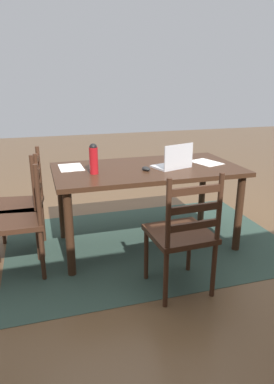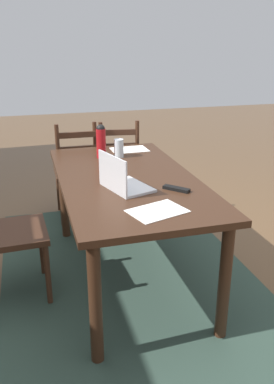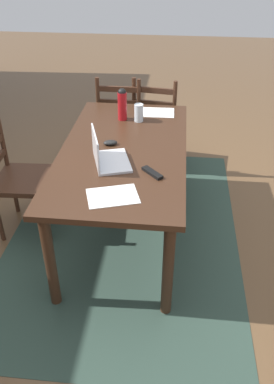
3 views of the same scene
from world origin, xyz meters
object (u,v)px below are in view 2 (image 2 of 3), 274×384
object	(u,v)px
dining_table	(127,190)
tv_remote	(176,189)
chair_right_near	(115,169)
drinking_glass	(119,148)
computer_mouse	(110,174)
chair_far_head	(5,232)
laptop	(121,181)
chair_right_far	(79,172)
water_bottle	(101,141)

from	to	relation	value
dining_table	tv_remote	size ratio (longest dim) A/B	9.96
chair_right_near	tv_remote	distance (m)	1.50
drinking_glass	computer_mouse	world-z (taller)	drinking_glass
chair_far_head	tv_remote	bearing A→B (deg)	-107.41
chair_far_head	laptop	xyz separation A→B (m)	(-0.22, -0.72, 0.36)
drinking_glass	tv_remote	xyz separation A→B (m)	(-0.81, -0.17, -0.06)
dining_table	drinking_glass	world-z (taller)	drinking_glass
dining_table	chair_right_near	xyz separation A→B (m)	(1.14, -0.17, -0.21)
chair_far_head	chair_right_near	size ratio (longest dim) A/B	1.00
chair_right_near	tv_remote	bearing A→B (deg)	-177.78
computer_mouse	chair_far_head	bearing A→B (deg)	80.48
chair_right_near	dining_table	bearing A→B (deg)	171.39
dining_table	chair_right_near	world-z (taller)	chair_right_near
computer_mouse	chair_right_near	bearing A→B (deg)	-27.40
chair_right_far	water_bottle	xyz separation A→B (m)	(-0.63, -0.10, 0.44)
chair_right_near	water_bottle	bearing A→B (deg)	158.66
chair_far_head	tv_remote	xyz separation A→B (m)	(-0.33, -1.04, 0.31)
chair_right_far	chair_far_head	distance (m)	1.30
drinking_glass	tv_remote	bearing A→B (deg)	-168.22
water_bottle	chair_far_head	bearing A→B (deg)	124.30
dining_table	laptop	world-z (taller)	laptop
drinking_glass	computer_mouse	distance (m)	0.47
drinking_glass	water_bottle	bearing A→B (deg)	81.58
chair_far_head	water_bottle	size ratio (longest dim) A/B	3.66
chair_far_head	water_bottle	xyz separation A→B (m)	(0.50, -0.74, 0.44)
dining_table	chair_right_near	bearing A→B (deg)	-8.61
laptop	drinking_glass	world-z (taller)	laptop
chair_far_head	computer_mouse	distance (m)	0.78
chair_right_near	drinking_glass	size ratio (longest dim) A/B	6.71
laptop	water_bottle	world-z (taller)	water_bottle
chair_far_head	tv_remote	world-z (taller)	chair_far_head
water_bottle	computer_mouse	distance (m)	0.47
dining_table	chair_far_head	bearing A→B (deg)	90.14
laptop	tv_remote	xyz separation A→B (m)	(-0.10, -0.32, -0.05)
laptop	computer_mouse	bearing A→B (deg)	2.21
chair_far_head	chair_right_near	distance (m)	1.51
laptop	tv_remote	world-z (taller)	laptop
chair_right_far	computer_mouse	bearing A→B (deg)	-176.03
dining_table	water_bottle	distance (m)	0.56
dining_table	chair_right_far	world-z (taller)	chair_right_far
tv_remote	chair_right_far	bearing A→B (deg)	-117.24
laptop	tv_remote	bearing A→B (deg)	-108.08
drinking_glass	tv_remote	distance (m)	0.83
tv_remote	chair_far_head	bearing A→B (deg)	-60.18
chair_right_far	water_bottle	distance (m)	0.78
water_bottle	computer_mouse	bearing A→B (deg)	176.62
dining_table	chair_right_far	size ratio (longest dim) A/B	1.78
chair_right_near	tv_remote	xyz separation A→B (m)	(-1.46, -0.06, 0.31)
drinking_glass	computer_mouse	xyz separation A→B (m)	(-0.44, 0.16, -0.05)
water_bottle	drinking_glass	bearing A→B (deg)	-98.42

